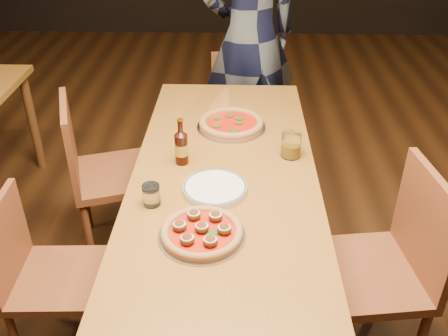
{
  "coord_description": "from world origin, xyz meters",
  "views": [
    {
      "loc": [
        0.05,
        -1.8,
        1.92
      ],
      "look_at": [
        0.0,
        -0.05,
        0.82
      ],
      "focal_mm": 40.0,
      "sensor_mm": 36.0,
      "label": 1
    }
  ],
  "objects_px": {
    "diner": "(250,38)",
    "amber_glass": "(291,145)",
    "chair_main_sw": "(116,173)",
    "plate_stack": "(215,189)",
    "chair_end": "(244,119)",
    "chair_main_e": "(364,272)",
    "table_main": "(224,189)",
    "beer_bottle": "(181,148)",
    "water_glass": "(151,195)",
    "pizza_meatball": "(202,232)",
    "chair_main_nw": "(58,278)",
    "pizza_margherita": "(231,124)"
  },
  "relations": [
    {
      "from": "diner",
      "to": "amber_glass",
      "type": "bearing_deg",
      "value": 75.66
    },
    {
      "from": "chair_main_sw",
      "to": "plate_stack",
      "type": "relative_size",
      "value": 3.62
    },
    {
      "from": "chair_main_sw",
      "to": "chair_end",
      "type": "xyz_separation_m",
      "value": [
        0.69,
        0.75,
        -0.04
      ]
    },
    {
      "from": "chair_main_e",
      "to": "amber_glass",
      "type": "height_order",
      "value": "chair_main_e"
    },
    {
      "from": "table_main",
      "to": "chair_main_sw",
      "type": "xyz_separation_m",
      "value": [
        -0.59,
        0.43,
        -0.21
      ]
    },
    {
      "from": "plate_stack",
      "to": "chair_main_e",
      "type": "bearing_deg",
      "value": -15.96
    },
    {
      "from": "chair_main_sw",
      "to": "beer_bottle",
      "type": "bearing_deg",
      "value": -147.98
    },
    {
      "from": "chair_main_sw",
      "to": "beer_bottle",
      "type": "xyz_separation_m",
      "value": [
        0.4,
        -0.33,
        0.35
      ]
    },
    {
      "from": "chair_end",
      "to": "water_glass",
      "type": "xyz_separation_m",
      "value": [
        -0.37,
        -1.39,
        0.36
      ]
    },
    {
      "from": "pizza_meatball",
      "to": "chair_main_e",
      "type": "bearing_deg",
      "value": 9.93
    },
    {
      "from": "amber_glass",
      "to": "chair_end",
      "type": "bearing_deg",
      "value": 101.46
    },
    {
      "from": "beer_bottle",
      "to": "diner",
      "type": "distance_m",
      "value": 1.32
    },
    {
      "from": "amber_glass",
      "to": "plate_stack",
      "type": "bearing_deg",
      "value": -138.65
    },
    {
      "from": "table_main",
      "to": "beer_bottle",
      "type": "height_order",
      "value": "beer_bottle"
    },
    {
      "from": "chair_main_nw",
      "to": "chair_main_sw",
      "type": "bearing_deg",
      "value": -10.09
    },
    {
      "from": "chair_main_nw",
      "to": "chair_main_e",
      "type": "height_order",
      "value": "chair_main_e"
    },
    {
      "from": "pizza_meatball",
      "to": "amber_glass",
      "type": "distance_m",
      "value": 0.69
    },
    {
      "from": "pizza_meatball",
      "to": "beer_bottle",
      "type": "distance_m",
      "value": 0.52
    },
    {
      "from": "chair_end",
      "to": "beer_bottle",
      "type": "xyz_separation_m",
      "value": [
        -0.29,
        -1.08,
        0.39
      ]
    },
    {
      "from": "pizza_margherita",
      "to": "diner",
      "type": "height_order",
      "value": "diner"
    },
    {
      "from": "plate_stack",
      "to": "water_glass",
      "type": "height_order",
      "value": "water_glass"
    },
    {
      "from": "diner",
      "to": "pizza_margherita",
      "type": "bearing_deg",
      "value": 61.12
    },
    {
      "from": "amber_glass",
      "to": "chair_main_sw",
      "type": "bearing_deg",
      "value": 163.82
    },
    {
      "from": "chair_main_nw",
      "to": "diner",
      "type": "relative_size",
      "value": 0.45
    },
    {
      "from": "chair_main_e",
      "to": "beer_bottle",
      "type": "relative_size",
      "value": 4.59
    },
    {
      "from": "chair_main_sw",
      "to": "pizza_meatball",
      "type": "relative_size",
      "value": 2.99
    },
    {
      "from": "water_glass",
      "to": "chair_main_e",
      "type": "bearing_deg",
      "value": -5.25
    },
    {
      "from": "pizza_meatball",
      "to": "pizza_margherita",
      "type": "relative_size",
      "value": 0.91
    },
    {
      "from": "pizza_margherita",
      "to": "plate_stack",
      "type": "height_order",
      "value": "pizza_margherita"
    },
    {
      "from": "chair_end",
      "to": "amber_glass",
      "type": "distance_m",
      "value": 1.09
    },
    {
      "from": "chair_end",
      "to": "diner",
      "type": "bearing_deg",
      "value": 75.5
    },
    {
      "from": "chair_end",
      "to": "pizza_margherita",
      "type": "height_order",
      "value": "chair_end"
    },
    {
      "from": "chair_main_sw",
      "to": "water_glass",
      "type": "distance_m",
      "value": 0.79
    },
    {
      "from": "chair_main_e",
      "to": "chair_end",
      "type": "xyz_separation_m",
      "value": [
        -0.48,
        1.47,
        -0.05
      ]
    },
    {
      "from": "chair_main_e",
      "to": "water_glass",
      "type": "relative_size",
      "value": 11.08
    },
    {
      "from": "water_glass",
      "to": "chair_end",
      "type": "bearing_deg",
      "value": 75.02
    },
    {
      "from": "pizza_margherita",
      "to": "plate_stack",
      "type": "distance_m",
      "value": 0.57
    },
    {
      "from": "plate_stack",
      "to": "chair_end",
      "type": "bearing_deg",
      "value": 84.32
    },
    {
      "from": "pizza_meatball",
      "to": "pizza_margherita",
      "type": "distance_m",
      "value": 0.86
    },
    {
      "from": "table_main",
      "to": "plate_stack",
      "type": "distance_m",
      "value": 0.15
    },
    {
      "from": "pizza_margherita",
      "to": "beer_bottle",
      "type": "xyz_separation_m",
      "value": [
        -0.21,
        -0.35,
        0.05
      ]
    },
    {
      "from": "water_glass",
      "to": "beer_bottle",
      "type": "bearing_deg",
      "value": 74.52
    },
    {
      "from": "chair_main_sw",
      "to": "amber_glass",
      "type": "xyz_separation_m",
      "value": [
        0.89,
        -0.26,
        0.33
      ]
    },
    {
      "from": "amber_glass",
      "to": "diner",
      "type": "relative_size",
      "value": 0.06
    },
    {
      "from": "chair_end",
      "to": "amber_glass",
      "type": "bearing_deg",
      "value": -84.13
    },
    {
      "from": "chair_main_sw",
      "to": "chair_end",
      "type": "distance_m",
      "value": 1.02
    },
    {
      "from": "diner",
      "to": "chair_main_e",
      "type": "bearing_deg",
      "value": 82.65
    },
    {
      "from": "chair_main_sw",
      "to": "water_glass",
      "type": "height_order",
      "value": "chair_main_sw"
    },
    {
      "from": "pizza_meatball",
      "to": "diner",
      "type": "distance_m",
      "value": 1.8
    },
    {
      "from": "chair_main_e",
      "to": "chair_end",
      "type": "bearing_deg",
      "value": -169.31
    }
  ]
}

